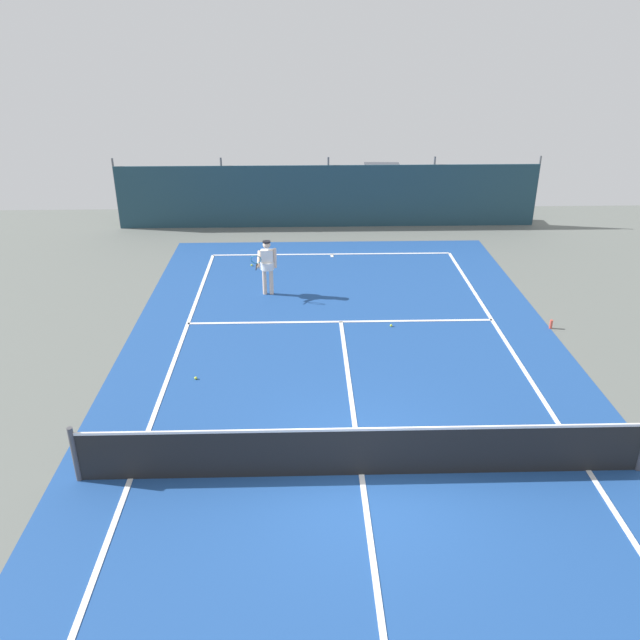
# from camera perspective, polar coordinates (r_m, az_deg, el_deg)

# --- Properties ---
(ground_plane) EXTENTS (36.00, 36.00, 0.00)m
(ground_plane) POSITION_cam_1_polar(r_m,az_deg,el_deg) (11.82, 3.71, -13.56)
(ground_plane) COLOR slate
(court_surface) EXTENTS (11.02, 26.60, 0.01)m
(court_surface) POSITION_cam_1_polar(r_m,az_deg,el_deg) (11.82, 3.71, -13.55)
(court_surface) COLOR #1E478C
(court_surface) RESTS_ON ground
(tennis_net) EXTENTS (10.12, 0.10, 1.10)m
(tennis_net) POSITION_cam_1_polar(r_m,az_deg,el_deg) (11.51, 3.78, -11.58)
(tennis_net) COLOR black
(tennis_net) RESTS_ON ground
(back_fence) EXTENTS (16.30, 0.98, 2.70)m
(back_fence) POSITION_cam_1_polar(r_m,az_deg,el_deg) (25.79, 0.68, 10.05)
(back_fence) COLOR #1E3D4C
(back_fence) RESTS_ON ground
(tennis_player) EXTENTS (0.72, 0.75, 1.64)m
(tennis_player) POSITION_cam_1_polar(r_m,az_deg,el_deg) (18.74, -4.74, 5.02)
(tennis_player) COLOR beige
(tennis_player) RESTS_ON ground
(tennis_ball_near_player) EXTENTS (0.07, 0.07, 0.07)m
(tennis_ball_near_player) POSITION_cam_1_polar(r_m,az_deg,el_deg) (21.37, -6.10, 4.88)
(tennis_ball_near_player) COLOR #CCDB33
(tennis_ball_near_player) RESTS_ON ground
(tennis_ball_midcourt) EXTENTS (0.07, 0.07, 0.07)m
(tennis_ball_midcourt) POSITION_cam_1_polar(r_m,az_deg,el_deg) (14.82, -11.00, -5.09)
(tennis_ball_midcourt) COLOR #CCDB33
(tennis_ball_midcourt) RESTS_ON ground
(tennis_ball_by_sideline) EXTENTS (0.07, 0.07, 0.07)m
(tennis_ball_by_sideline) POSITION_cam_1_polar(r_m,az_deg,el_deg) (17.09, 6.35, -0.49)
(tennis_ball_by_sideline) COLOR #CCDB33
(tennis_ball_by_sideline) RESTS_ON ground
(parked_car) EXTENTS (2.18, 4.28, 1.68)m
(parked_car) POSITION_cam_1_polar(r_m,az_deg,el_deg) (28.57, 5.54, 11.80)
(parked_car) COLOR black
(parked_car) RESTS_ON ground
(water_bottle) EXTENTS (0.08, 0.08, 0.24)m
(water_bottle) POSITION_cam_1_polar(r_m,az_deg,el_deg) (17.92, 19.87, -0.35)
(water_bottle) COLOR #D84C38
(water_bottle) RESTS_ON ground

